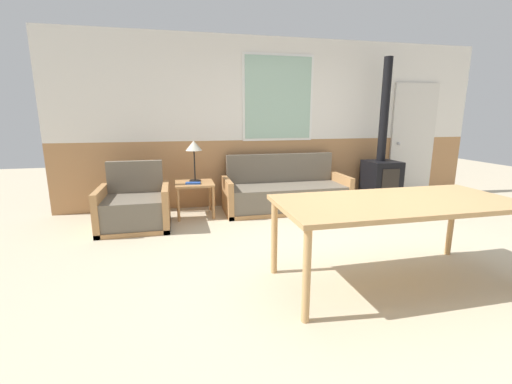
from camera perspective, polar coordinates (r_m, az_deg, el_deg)
ground_plane at (r=3.71m, az=15.97°, el=-11.38°), size 16.00×16.00×0.00m
wall_back at (r=5.83m, az=4.05°, el=11.49°), size 7.20×0.09×2.70m
couch at (r=5.47m, az=4.92°, el=-0.34°), size 1.95×0.78×0.87m
armchair at (r=4.86m, az=-19.55°, el=-2.64°), size 0.90×0.79×0.86m
side_table at (r=5.17m, az=-10.20°, el=0.72°), size 0.56×0.56×0.51m
table_lamp at (r=5.19m, az=-10.31°, el=7.19°), size 0.24×0.24×0.61m
book_stack at (r=5.05m, az=-10.44°, el=1.46°), size 0.22×0.13×0.02m
dining_table at (r=3.22m, az=22.41°, el=-2.39°), size 2.09×0.95×0.76m
wood_stove at (r=6.19m, az=20.19°, el=3.66°), size 0.52×0.54×2.40m
entry_door at (r=6.97m, az=24.62°, el=7.74°), size 0.89×0.09×2.05m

